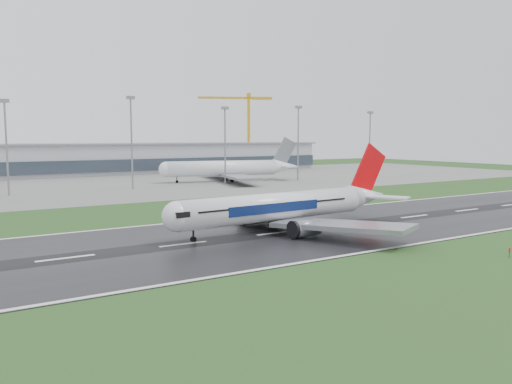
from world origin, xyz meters
TOP-DOWN VIEW (x-y plane):
  - ground at (0.00, 0.00)m, footprint 520.00×520.00m
  - runway at (0.00, 0.00)m, footprint 400.00×45.00m
  - apron at (0.00, 125.00)m, footprint 400.00×130.00m
  - terminal at (0.00, 185.00)m, footprint 240.00×36.00m
  - main_airliner at (-15.27, 2.12)m, footprint 59.90×57.38m
  - parked_airliner at (28.85, 109.11)m, footprint 73.47×70.22m
  - tower_crane at (94.19, 200.00)m, footprint 45.05×20.47m
  - floodmast_1 at (-57.41, 100.00)m, footprint 0.64×0.64m
  - floodmast_2 at (-16.08, 100.00)m, footprint 0.64×0.64m
  - floodmast_3 at (22.67, 100.00)m, footprint 0.64×0.64m
  - floodmast_4 at (59.48, 100.00)m, footprint 0.64×0.64m
  - floodmast_5 at (102.92, 100.00)m, footprint 0.64×0.64m

SIDE VIEW (x-z plane):
  - ground at x=0.00m, z-range 0.00..0.00m
  - apron at x=0.00m, z-range 0.00..0.08m
  - runway at x=0.00m, z-range 0.00..0.10m
  - terminal at x=0.00m, z-range 0.00..15.00m
  - main_airliner at x=-15.27m, z-range 0.10..16.82m
  - parked_airliner at x=28.85m, z-range 0.08..18.34m
  - floodmast_1 at x=-57.41m, z-range 0.00..29.97m
  - floodmast_3 at x=22.67m, z-range 0.00..30.07m
  - floodmast_5 at x=102.92m, z-range 0.00..30.29m
  - floodmast_4 at x=59.48m, z-range 0.00..31.53m
  - floodmast_2 at x=-16.08m, z-range 0.00..32.63m
  - tower_crane at x=94.19m, z-range 0.00..46.79m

